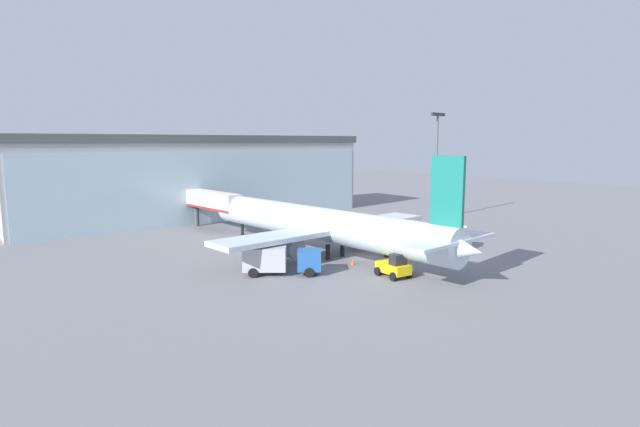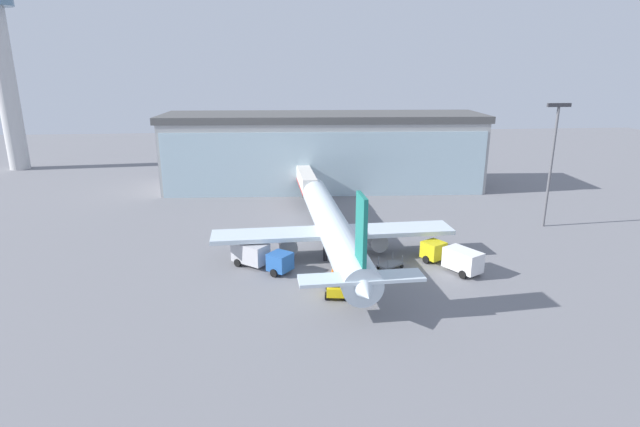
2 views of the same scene
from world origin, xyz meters
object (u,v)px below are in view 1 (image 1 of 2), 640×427
at_px(baggage_cart, 393,251).
at_px(safety_cone_wingtip, 410,240).
at_px(safety_cone_nose, 353,262).
at_px(fuel_truck, 437,236).
at_px(airplane, 322,225).
at_px(apron_light_mast, 437,156).
at_px(catering_truck, 279,259).
at_px(pushback_tug, 394,267).
at_px(jet_bridge, 212,201).

distance_m(baggage_cart, safety_cone_wingtip, 7.49).
bearing_deg(safety_cone_nose, safety_cone_wingtip, 14.22).
bearing_deg(fuel_truck, airplane, 34.84).
relative_size(apron_light_mast, catering_truck, 2.41).
xyz_separation_m(airplane, catering_truck, (-8.48, -3.70, -1.92)).
xyz_separation_m(pushback_tug, safety_cone_wingtip, (13.61, 9.24, -0.70)).
bearing_deg(catering_truck, safety_cone_nose, 26.40).
xyz_separation_m(apron_light_mast, pushback_tug, (-31.79, -19.16, -9.22)).
height_order(pushback_tug, safety_cone_nose, pushback_tug).
bearing_deg(safety_cone_wingtip, safety_cone_nose, -165.78).
bearing_deg(catering_truck, baggage_cart, 32.79).
bearing_deg(catering_truck, pushback_tug, -6.28).
bearing_deg(fuel_truck, apron_light_mast, -82.49).
relative_size(jet_bridge, catering_truck, 1.75).
bearing_deg(jet_bridge, safety_cone_nose, -179.51).
xyz_separation_m(catering_truck, safety_cone_wingtip, (21.19, 1.57, -1.19)).
xyz_separation_m(catering_truck, pushback_tug, (7.59, -7.67, -0.49)).
xyz_separation_m(apron_light_mast, safety_cone_wingtip, (-18.18, -9.92, -9.92)).
distance_m(catering_truck, pushback_tug, 10.80).
xyz_separation_m(pushback_tug, safety_cone_nose, (0.38, 5.88, -0.70)).
height_order(jet_bridge, pushback_tug, jet_bridge).
bearing_deg(apron_light_mast, safety_cone_wingtip, -151.37).
bearing_deg(safety_cone_nose, apron_light_mast, 22.91).
height_order(apron_light_mast, safety_cone_wingtip, apron_light_mast).
bearing_deg(baggage_cart, safety_cone_nose, -30.92).
xyz_separation_m(jet_bridge, airplane, (1.57, -22.18, -0.71)).
distance_m(jet_bridge, apron_light_mast, 36.02).
distance_m(apron_light_mast, catering_truck, 41.94).
bearing_deg(baggage_cart, jet_bridge, -107.56).
bearing_deg(catering_truck, jet_bridge, 114.04).
relative_size(catering_truck, baggage_cart, 2.19).
distance_m(airplane, baggage_cart, 8.43).
distance_m(catering_truck, fuel_truck, 21.36).
relative_size(airplane, baggage_cart, 12.31).
relative_size(jet_bridge, airplane, 0.31).
relative_size(apron_light_mast, safety_cone_nose, 30.87).
relative_size(airplane, fuel_truck, 5.34).
bearing_deg(jet_bridge, airplane, -177.64).
height_order(baggage_cart, safety_cone_wingtip, baggage_cart).
bearing_deg(safety_cone_wingtip, baggage_cart, -155.18).
xyz_separation_m(jet_bridge, pushback_tug, (0.67, -33.54, -3.12)).
relative_size(jet_bridge, baggage_cart, 3.84).
height_order(jet_bridge, catering_truck, jet_bridge).
height_order(fuel_truck, safety_cone_nose, fuel_truck).
distance_m(jet_bridge, airplane, 22.25).
distance_m(airplane, safety_cone_wingtip, 13.26).
bearing_deg(baggage_cart, fuel_truck, 140.74).
bearing_deg(pushback_tug, safety_cone_nose, 4.78).
distance_m(airplane, fuel_truck, 14.23).
bearing_deg(jet_bridge, pushback_tug, 179.47).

